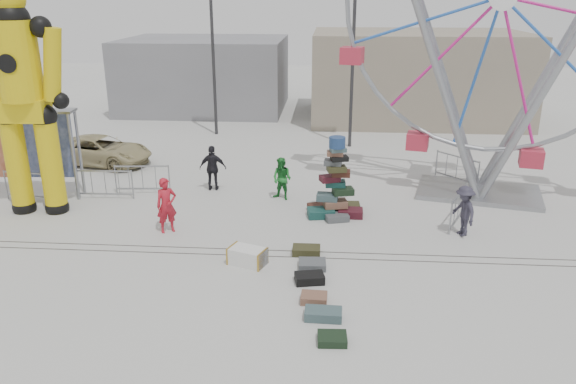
# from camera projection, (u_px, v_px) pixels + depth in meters

# --- Properties ---
(ground) EXTENTS (90.00, 90.00, 0.00)m
(ground) POSITION_uv_depth(u_px,v_px,m) (254.00, 266.00, 15.52)
(ground) COLOR #9E9E99
(ground) RESTS_ON ground
(track_line_near) EXTENTS (40.00, 0.04, 0.01)m
(track_line_near) POSITION_uv_depth(u_px,v_px,m) (256.00, 256.00, 16.08)
(track_line_near) COLOR #47443F
(track_line_near) RESTS_ON ground
(track_line_far) EXTENTS (40.00, 0.04, 0.01)m
(track_line_far) POSITION_uv_depth(u_px,v_px,m) (258.00, 250.00, 16.45)
(track_line_far) COLOR #47443F
(track_line_far) RESTS_ON ground
(building_right) EXTENTS (12.00, 8.00, 5.00)m
(building_right) POSITION_uv_depth(u_px,v_px,m) (416.00, 76.00, 32.96)
(building_right) COLOR gray
(building_right) RESTS_ON ground
(building_left) EXTENTS (10.00, 8.00, 4.40)m
(building_left) POSITION_uv_depth(u_px,v_px,m) (206.00, 74.00, 35.86)
(building_left) COLOR gray
(building_left) RESTS_ON ground
(lamp_post_right) EXTENTS (1.41, 0.25, 8.00)m
(lamp_post_right) POSITION_uv_depth(u_px,v_px,m) (355.00, 53.00, 26.00)
(lamp_post_right) COLOR #2D2D30
(lamp_post_right) RESTS_ON ground
(lamp_post_left) EXTENTS (1.41, 0.25, 8.00)m
(lamp_post_left) POSITION_uv_depth(u_px,v_px,m) (215.00, 48.00, 28.37)
(lamp_post_left) COLOR #2D2D30
(lamp_post_left) RESTS_ON ground
(suitcase_tower) EXTENTS (1.92, 1.69, 2.71)m
(suitcase_tower) POSITION_uv_depth(u_px,v_px,m) (335.00, 193.00, 18.84)
(suitcase_tower) COLOR #174540
(suitcase_tower) RESTS_ON ground
(crash_test_dummy) EXTENTS (3.06, 1.35, 7.71)m
(crash_test_dummy) POSITION_uv_depth(u_px,v_px,m) (23.00, 94.00, 17.98)
(crash_test_dummy) COLOR black
(crash_test_dummy) RESTS_ON ground
(ferris_wheel) EXTENTS (10.42, 3.56, 12.38)m
(ferris_wheel) POSITION_uv_depth(u_px,v_px,m) (499.00, 25.00, 18.92)
(ferris_wheel) COLOR gray
(ferris_wheel) RESTS_ON ground
(banner_scaffold) EXTENTS (4.52, 1.07, 3.24)m
(banner_scaffold) POSITION_uv_depth(u_px,v_px,m) (14.00, 132.00, 19.97)
(banner_scaffold) COLOR gray
(banner_scaffold) RESTS_ON ground
(steamer_trunk) EXTENTS (1.15, 0.90, 0.47)m
(steamer_trunk) POSITION_uv_depth(u_px,v_px,m) (247.00, 256.00, 15.53)
(steamer_trunk) COLOR silver
(steamer_trunk) RESTS_ON ground
(row_case_0) EXTENTS (0.80, 0.52, 0.22)m
(row_case_0) POSITION_uv_depth(u_px,v_px,m) (306.00, 250.00, 16.18)
(row_case_0) COLOR #37361B
(row_case_0) RESTS_ON ground
(row_case_1) EXTENTS (0.77, 0.61, 0.19)m
(row_case_1) POSITION_uv_depth(u_px,v_px,m) (312.00, 264.00, 15.37)
(row_case_1) COLOR #505457
(row_case_1) RESTS_ON ground
(row_case_2) EXTENTS (0.83, 0.62, 0.24)m
(row_case_2) POSITION_uv_depth(u_px,v_px,m) (310.00, 278.00, 14.58)
(row_case_2) COLOR black
(row_case_2) RESTS_ON ground
(row_case_3) EXTENTS (0.66, 0.51, 0.20)m
(row_case_3) POSITION_uv_depth(u_px,v_px,m) (314.00, 298.00, 13.67)
(row_case_3) COLOR brown
(row_case_3) RESTS_ON ground
(row_case_4) EXTENTS (0.87, 0.49, 0.23)m
(row_case_4) POSITION_uv_depth(u_px,v_px,m) (323.00, 314.00, 12.97)
(row_case_4) COLOR #40585C
(row_case_4) RESTS_ON ground
(row_case_5) EXTENTS (0.66, 0.53, 0.18)m
(row_case_5) POSITION_uv_depth(u_px,v_px,m) (332.00, 339.00, 12.09)
(row_case_5) COLOR black
(row_case_5) RESTS_ON ground
(barricade_dummy_a) EXTENTS (2.00, 0.34, 1.10)m
(barricade_dummy_a) POSITION_uv_depth(u_px,v_px,m) (31.00, 186.00, 20.16)
(barricade_dummy_a) COLOR gray
(barricade_dummy_a) RESTS_ON ground
(barricade_dummy_b) EXTENTS (2.00, 0.15, 1.10)m
(barricade_dummy_b) POSITION_uv_depth(u_px,v_px,m) (105.00, 184.00, 20.39)
(barricade_dummy_b) COLOR gray
(barricade_dummy_b) RESTS_ON ground
(barricade_dummy_c) EXTENTS (2.00, 0.27, 1.10)m
(barricade_dummy_c) POSITION_uv_depth(u_px,v_px,m) (142.00, 179.00, 20.93)
(barricade_dummy_c) COLOR gray
(barricade_dummy_c) RESTS_ON ground
(barricade_wheel_front) EXTENTS (0.93, 1.86, 1.10)m
(barricade_wheel_front) POSITION_uv_depth(u_px,v_px,m) (458.00, 208.00, 18.14)
(barricade_wheel_front) COLOR gray
(barricade_wheel_front) RESTS_ON ground
(barricade_wheel_back) EXTENTS (1.39, 1.57, 1.10)m
(barricade_wheel_back) POSITION_uv_depth(u_px,v_px,m) (457.00, 169.00, 22.14)
(barricade_wheel_back) COLOR gray
(barricade_wheel_back) RESTS_ON ground
(pedestrian_red) EXTENTS (0.77, 0.69, 1.76)m
(pedestrian_red) POSITION_uv_depth(u_px,v_px,m) (167.00, 205.00, 17.44)
(pedestrian_red) COLOR #AC1826
(pedestrian_red) RESTS_ON ground
(pedestrian_green) EXTENTS (0.94, 0.86, 1.55)m
(pedestrian_green) POSITION_uv_depth(u_px,v_px,m) (282.00, 179.00, 20.25)
(pedestrian_green) COLOR #1C7128
(pedestrian_green) RESTS_ON ground
(pedestrian_black) EXTENTS (1.04, 0.48, 1.73)m
(pedestrian_black) POSITION_uv_depth(u_px,v_px,m) (213.00, 168.00, 21.19)
(pedestrian_black) COLOR black
(pedestrian_black) RESTS_ON ground
(pedestrian_grey) EXTENTS (0.91, 1.17, 1.60)m
(pedestrian_grey) POSITION_uv_depth(u_px,v_px,m) (464.00, 211.00, 17.22)
(pedestrian_grey) COLOR #2C2937
(pedestrian_grey) RESTS_ON ground
(parked_suv) EXTENTS (4.80, 2.96, 1.24)m
(parked_suv) POSITION_uv_depth(u_px,v_px,m) (101.00, 150.00, 24.46)
(parked_suv) COLOR tan
(parked_suv) RESTS_ON ground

